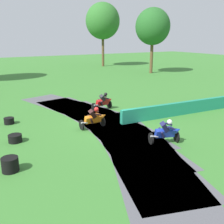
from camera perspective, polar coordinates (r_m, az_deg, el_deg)
The scene contains 11 objects.
ground_plane at distance 16.34m, azimuth 0.01°, elevation -2.97°, with size 120.00×120.00×0.00m, color #38752D.
track_asphalt at distance 16.15m, azimuth -1.51°, elevation -3.20°, with size 6.68×21.55×0.01m.
safety_barrier at distance 19.36m, azimuth 15.46°, elevation 0.87°, with size 0.30×10.24×0.90m, color #1E8466.
motorcycle_lead_blue at distance 13.77m, azimuth 11.63°, elevation -4.19°, with size 1.69×1.16×1.43m.
motorcycle_chase_orange at distance 15.76m, azimuth -3.85°, elevation -1.30°, with size 1.68×0.84×1.43m.
motorcycle_trailing_red at distance 19.78m, azimuth -1.86°, elevation 2.31°, with size 1.69×0.95×1.42m.
tire_stack_near at distance 11.73m, azimuth -21.08°, elevation -10.48°, with size 0.69×0.69×0.60m.
tire_stack_mid_a at distance 14.73m, azimuth -20.12°, elevation -5.35°, with size 0.70×0.70×0.40m.
tire_stack_mid_b at distance 17.84m, azimuth -21.28°, elevation -1.78°, with size 0.61×0.61×0.40m.
tree_far_right at distance 40.05m, azimuth 8.75°, elevation 17.70°, with size 4.94×4.94×9.22m.
tree_distant at distance 48.94m, azimuth -2.01°, elevation 18.96°, with size 5.95×5.95×10.96m.
Camera 1 is at (-7.71, -13.39, 5.33)m, focal length 42.50 mm.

